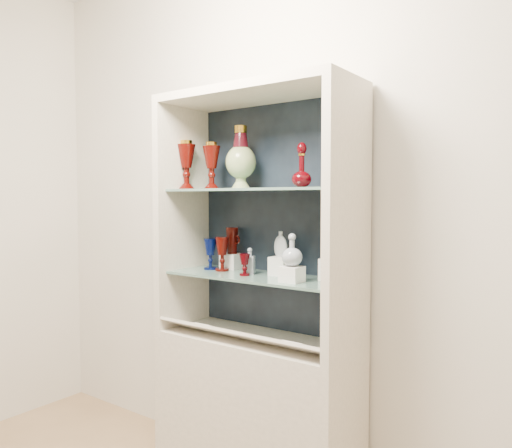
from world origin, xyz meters
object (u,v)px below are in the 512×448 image
Objects in this scene: clear_round_decanter at (292,251)px; cobalt_goblet at (210,254)px; enamel_urn at (241,158)px; ruby_decanter_b at (341,162)px; ruby_pitcher at (232,240)px; clear_square_bottle at (250,261)px; pedestal_lamp_right at (212,166)px; ruby_goblet_tall at (222,254)px; pedestal_lamp_left at (186,165)px; ruby_decanter_a at (302,162)px; ruby_goblet_small at (245,265)px; cameo_medallion at (330,244)px; flat_flask at (281,244)px; lidded_bowl at (340,176)px.

cobalt_goblet is at bearing 171.06° from clear_round_decanter.
enamel_urn reaches higher than ruby_decanter_b.
ruby_pitcher is (-0.11, 0.06, -0.43)m from enamel_urn.
ruby_decanter_b reaches higher than clear_square_bottle.
clear_round_decanter is (0.53, -0.07, -0.40)m from pedestal_lamp_right.
cobalt_goblet is 0.09m from ruby_goblet_tall.
ruby_decanter_b is at bearing 7.44° from pedestal_lamp_left.
ruby_decanter_a reaches higher than cobalt_goblet.
pedestal_lamp_right reaches higher than cobalt_goblet.
ruby_goblet_small is 0.78× the size of cameo_medallion.
flat_flask is at bearing 8.37° from ruby_goblet_tall.
ruby_decanter_a is 1.40× the size of cobalt_goblet.
flat_flask is at bearing 9.23° from pedestal_lamp_right.
ruby_decanter_b is at bearing 4.78° from ruby_pitcher.
ruby_decanter_a is 1.75× the size of clear_square_bottle.
lidded_bowl is at bearing -2.19° from ruby_goblet_tall.
cameo_medallion is (-0.05, -0.01, -0.37)m from ruby_decanter_b.
enamel_urn is at bearing -22.27° from ruby_pitcher.
ruby_decanter_a is 0.56m from clear_square_bottle.
pedestal_lamp_left is 1.47× the size of ruby_goblet_tall.
clear_square_bottle is at bearing 99.01° from ruby_goblet_small.
flat_flask is (0.23, 0.02, -0.42)m from enamel_urn.
ruby_goblet_small is 0.06m from clear_square_bottle.
ruby_decanter_a is (0.55, -0.02, -0.01)m from pedestal_lamp_right.
cobalt_goblet is (-0.58, 0.04, -0.45)m from ruby_decanter_a.
clear_round_decanter is (0.68, -0.03, -0.41)m from pedestal_lamp_left.
pedestal_lamp_right is 1.38× the size of ruby_goblet_tall.
clear_round_decanter is at bearing -8.94° from cobalt_goblet.
ruby_goblet_tall is at bearing -161.29° from enamel_urn.
ruby_decanter_b is 0.49m from flat_flask.
cameo_medallion is at bearing 7.75° from clear_square_bottle.
lidded_bowl is 0.76m from ruby_pitcher.
pedestal_lamp_right is 1.03× the size of ruby_decanter_b.
pedestal_lamp_right is at bearing 178.40° from ruby_decanter_a.
pedestal_lamp_right is at bearing -162.99° from enamel_urn.
ruby_decanter_b is at bearing 36.62° from cameo_medallion.
lidded_bowl is 0.48m from flat_flask.
ruby_goblet_tall is at bearing 176.54° from ruby_decanter_a.
clear_square_bottle is at bearing -1.78° from ruby_goblet_tall.
clear_square_bottle is at bearing 165.25° from clear_round_decanter.
ruby_pitcher is at bearing 95.39° from ruby_goblet_tall.
ruby_goblet_small is at bearing 175.42° from clear_round_decanter.
ruby_goblet_small is (0.19, -0.06, -0.03)m from ruby_goblet_tall.
enamel_urn is (0.30, 0.08, 0.03)m from pedestal_lamp_left.
clear_round_decanter is (0.15, -0.13, -0.01)m from flat_flask.
pedestal_lamp_left is 1.57× the size of cobalt_goblet.
cobalt_goblet is at bearing 176.50° from ruby_decanter_a.
enamel_urn is 3.41× the size of lidded_bowl.
clear_square_bottle is (0.24, 0.01, -0.47)m from pedestal_lamp_right.
cobalt_goblet is at bearing 176.30° from ruby_goblet_tall.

